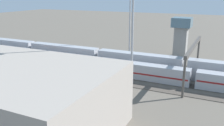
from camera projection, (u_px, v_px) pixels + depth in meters
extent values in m
plane|color=#60594F|center=(125.00, 70.00, 67.26)|extent=(400.00, 400.00, 0.00)
cube|color=#3D3833|center=(137.00, 61.00, 75.93)|extent=(140.00, 2.80, 0.12)
cube|color=#3D3833|center=(131.00, 65.00, 71.59)|extent=(140.00, 2.80, 0.12)
cube|color=#3D3833|center=(125.00, 70.00, 67.24)|extent=(140.00, 2.80, 0.12)
cube|color=#3D3833|center=(118.00, 75.00, 62.89)|extent=(140.00, 2.80, 0.12)
cube|color=#4C443D|center=(109.00, 81.00, 58.54)|extent=(140.00, 2.80, 0.12)
cube|color=#A8AAB2|center=(142.00, 71.00, 59.69)|extent=(23.00, 3.00, 3.80)
cube|color=maroon|center=(142.00, 72.00, 59.75)|extent=(22.40, 3.06, 0.36)
cube|color=#A8AAB2|center=(61.00, 60.00, 69.60)|extent=(23.00, 3.00, 3.80)
cube|color=maroon|center=(61.00, 60.00, 69.63)|extent=(22.40, 3.06, 0.36)
cube|color=#A8AAB2|center=(0.00, 52.00, 79.50)|extent=(23.00, 3.00, 3.80)
cube|color=maroon|center=(1.00, 52.00, 79.55)|extent=(22.40, 3.06, 0.36)
cube|color=#D85914|center=(30.00, 62.00, 68.14)|extent=(10.00, 3.00, 3.60)
cube|color=#D85914|center=(21.00, 52.00, 68.68)|extent=(3.00, 2.70, 1.40)
cube|color=#A8AAB2|center=(139.00, 63.00, 64.95)|extent=(23.00, 3.00, 5.00)
cube|color=#A8AAB2|center=(64.00, 53.00, 74.85)|extent=(23.00, 3.00, 5.00)
cube|color=#A8AAB2|center=(7.00, 46.00, 84.76)|extent=(23.00, 3.00, 5.00)
cylinder|color=#9EA0A5|center=(130.00, 9.00, 75.80)|extent=(0.44, 0.44, 31.65)
cylinder|color=#9EA0A5|center=(133.00, 21.00, 48.28)|extent=(0.44, 0.44, 30.25)
cylinder|color=#4C4742|center=(198.00, 53.00, 69.49)|extent=(0.50, 0.50, 8.00)
cylinder|color=#4C4742|center=(184.00, 79.00, 48.45)|extent=(0.50, 0.50, 8.00)
cube|color=#4C4742|center=(194.00, 46.00, 57.76)|extent=(0.70, 25.00, 0.80)
cube|color=gray|center=(181.00, 42.00, 80.11)|extent=(4.00, 4.00, 9.92)
cube|color=slate|center=(182.00, 22.00, 78.32)|extent=(6.00, 6.00, 3.00)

